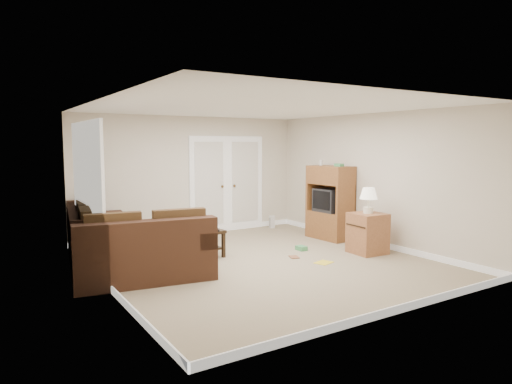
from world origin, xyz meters
TOP-DOWN VIEW (x-y plane):
  - floor at (0.00, 0.00)m, footprint 5.50×5.50m
  - ceiling at (0.00, 0.00)m, footprint 5.00×5.50m
  - wall_left at (-2.50, 0.00)m, footprint 0.02×5.50m
  - wall_right at (2.50, 0.00)m, footprint 0.02×5.50m
  - wall_back at (0.00, 2.75)m, footprint 5.00×0.02m
  - wall_front at (0.00, -2.75)m, footprint 5.00×0.02m
  - baseboards at (0.00, 0.00)m, footprint 5.00×5.50m
  - french_doors at (0.85, 2.71)m, footprint 1.80×0.05m
  - window_left at (-2.46, 1.00)m, footprint 0.05×1.92m
  - sectional_sofa at (-2.10, 0.82)m, footprint 2.06×3.17m
  - coffee_table at (-0.67, 1.13)m, footprint 0.69×1.20m
  - tv_armoire at (2.20, 0.84)m, footprint 0.56×0.95m
  - side_cabinet at (1.92, -0.47)m, footprint 0.58×0.58m
  - space_heater at (1.87, 2.45)m, footprint 0.13×0.12m
  - floor_magazine at (0.84, -0.57)m, footprint 0.34×0.30m
  - floor_greenbox at (1.07, 0.32)m, footprint 0.15×0.20m
  - floor_book at (0.57, -0.01)m, footprint 0.20×0.24m

SIDE VIEW (x-z plane):
  - floor at x=0.00m, z-range 0.00..0.00m
  - floor_magazine at x=0.84m, z-range 0.00..0.01m
  - floor_book at x=0.57m, z-range 0.00..0.02m
  - floor_greenbox at x=1.07m, z-range 0.00..0.08m
  - baseboards at x=0.00m, z-range 0.00..0.10m
  - space_heater at x=1.87m, z-range 0.00..0.28m
  - coffee_table at x=-0.67m, z-range -0.13..0.65m
  - sectional_sofa at x=-2.10m, z-range -0.10..0.80m
  - side_cabinet at x=1.92m, z-range -0.16..1.00m
  - tv_armoire at x=2.20m, z-range -0.05..1.55m
  - french_doors at x=0.85m, z-range -0.03..2.10m
  - wall_left at x=-2.50m, z-range 0.00..2.50m
  - wall_right at x=2.50m, z-range 0.00..2.50m
  - wall_back at x=0.00m, z-range 0.00..2.50m
  - wall_front at x=0.00m, z-range 0.00..2.50m
  - window_left at x=-2.46m, z-range 0.84..2.26m
  - ceiling at x=0.00m, z-range 2.49..2.51m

